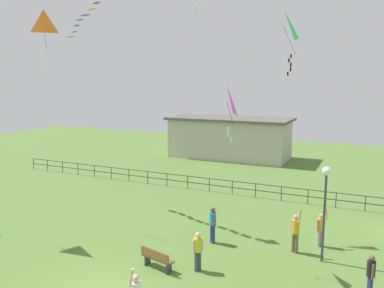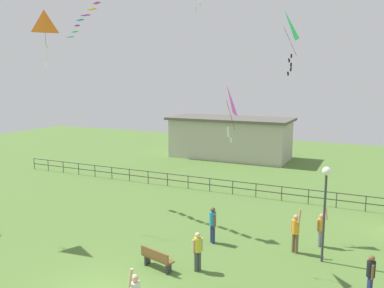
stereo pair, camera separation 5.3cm
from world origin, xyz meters
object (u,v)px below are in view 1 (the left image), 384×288
Objects in this scene: lamppost at (325,192)px; kite_0 at (44,25)px; kite_2 at (284,28)px; person_3 at (198,249)px; person_5 at (371,273)px; kite_4 at (227,101)px; person_2 at (295,230)px; person_1 at (321,227)px; park_bench at (157,258)px; person_4 at (213,222)px.

lamppost is 1.45× the size of kite_0.
kite_2 reaches higher than lamppost.
person_5 is at bearing 7.02° from person_3.
person_3 reaches higher than person_5.
kite_2 is at bearing 80.72° from kite_4.
person_2 is 9.82m from kite_2.
person_3 is (-4.13, -4.52, 0.01)m from person_1.
person_5 reaches higher than park_bench.
kite_4 is (1.18, -1.59, 5.71)m from person_4.
person_1 is 1.17× the size of person_5.
person_5 is 0.68× the size of kite_4.
kite_0 is (-9.12, -0.59, 9.34)m from person_4.
person_1 is 7.51m from kite_4.
kite_4 is at bearing 38.59° from park_bench.
person_1 is 0.80× the size of kite_4.
kite_2 reaches higher than person_5.
park_bench is at bearing -138.06° from person_1.
person_1 reaches higher than person_4.
kite_2 is (-1.59, 3.46, 9.05)m from person_2.
lamppost is 5.68m from person_3.
park_bench is at bearing -149.12° from lamppost.
person_3 is at bearing -133.53° from person_2.
person_4 reaches higher than person_3.
kite_2 is at bearing 22.37° from kite_0.
kite_0 is at bearing 167.12° from person_3.
person_1 is (5.68, 5.10, 0.45)m from park_bench.
kite_4 is at bearing -154.48° from lamppost.
person_5 is at bearing -52.49° from kite_2.
person_4 is 6.04m from kite_4.
person_5 is (3.06, -2.59, -0.13)m from person_2.
kite_2 is (-4.65, 6.05, 9.19)m from person_5.
kite_0 is (-15.87, 1.43, 9.44)m from person_5.
person_5 is at bearing -40.23° from person_2.
kite_4 is at bearing 60.34° from person_3.
kite_0 reaches higher than person_1.
kite_2 is (-2.78, 3.85, 7.09)m from lamppost.
kite_4 is at bearing -139.30° from person_2.
kite_2 is at bearing 62.47° from person_4.
park_bench is 1.00× the size of person_5.
person_2 is at bearing -128.88° from person_1.
kite_4 is (-0.92, -5.62, -3.38)m from kite_2.
person_5 is (1.86, -2.20, -2.09)m from lamppost.
person_4 is at bearing 100.12° from person_3.
park_bench is 0.85× the size of person_1.
kite_2 is (-2.52, 2.30, 9.17)m from person_1.
kite_4 is at bearing -99.28° from kite_2.
kite_0 is at bearing -157.63° from kite_2.
kite_2 reaches higher than person_4.
lamppost is 5.28m from person_4.
kite_2 is at bearing 66.93° from park_bench.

